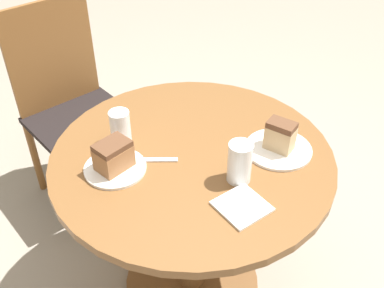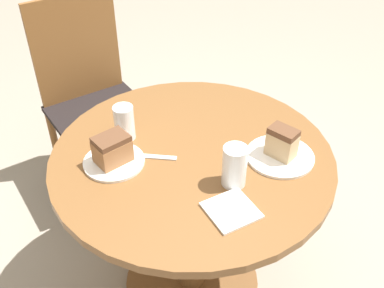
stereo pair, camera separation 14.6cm
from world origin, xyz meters
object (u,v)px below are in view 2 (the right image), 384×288
at_px(plate_far, 280,156).
at_px(cake_slice_far, 282,142).
at_px(glass_lemonade, 124,124).
at_px(glass_water, 234,167).
at_px(plate_near, 114,162).
at_px(cake_slice_near, 112,149).
at_px(chair, 94,98).

distance_m(plate_far, cake_slice_far, 0.06).
xyz_separation_m(glass_lemonade, glass_water, (0.13, -0.41, 0.01)).
relative_size(cake_slice_far, glass_water, 0.77).
relative_size(plate_near, plate_far, 0.89).
height_order(plate_far, cake_slice_far, cake_slice_far).
distance_m(cake_slice_near, glass_lemonade, 0.14).
bearing_deg(cake_slice_far, chair, 97.34).
bearing_deg(plate_near, plate_far, -36.54).
height_order(plate_far, cake_slice_near, cake_slice_near).
xyz_separation_m(plate_near, cake_slice_far, (0.43, -0.32, 0.06)).
distance_m(cake_slice_near, cake_slice_far, 0.54).
relative_size(cake_slice_near, glass_water, 0.81).
height_order(plate_far, glass_water, glass_water).
distance_m(plate_near, glass_lemonade, 0.15).
xyz_separation_m(cake_slice_far, glass_lemonade, (-0.33, 0.41, -0.01)).
bearing_deg(plate_far, glass_water, 177.64).
bearing_deg(plate_near, glass_water, -53.54).
bearing_deg(plate_far, cake_slice_near, 143.46).
height_order(cake_slice_near, glass_water, glass_water).
relative_size(glass_lemonade, glass_water, 0.92).
xyz_separation_m(plate_far, glass_water, (-0.20, 0.01, 0.06)).
bearing_deg(glass_lemonade, cake_slice_near, -138.73).
xyz_separation_m(plate_far, cake_slice_near, (-0.43, 0.32, 0.05)).
height_order(chair, glass_lemonade, chair).
relative_size(plate_near, glass_lemonade, 1.60).
height_order(plate_near, glass_lemonade, glass_lemonade).
bearing_deg(chair, glass_lemonade, -101.78).
bearing_deg(cake_slice_far, glass_lemonade, 128.53).
relative_size(chair, glass_lemonade, 7.75).
distance_m(chair, glass_water, 1.07).
distance_m(plate_near, cake_slice_far, 0.54).
relative_size(cake_slice_near, cake_slice_far, 1.06).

